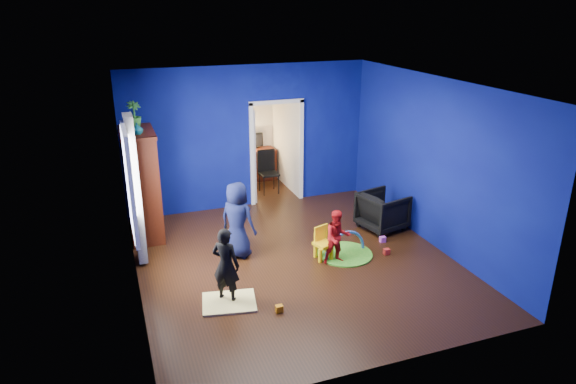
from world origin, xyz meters
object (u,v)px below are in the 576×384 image
object	(u,v)px
tv_armoire	(142,184)
hopper_ball	(232,240)
child_black	(226,265)
study_desk	(257,164)
crt_tv	(144,182)
kid_chair	(324,245)
child_navy	(237,220)
toddler_red	(337,237)
folding_chair	(269,173)
vase	(137,129)
play_mat	(345,254)
armchair	(383,211)

from	to	relation	value
tv_armoire	hopper_ball	distance (m)	1.92
child_black	study_desk	world-z (taller)	child_black
crt_tv	kid_chair	bearing A→B (deg)	-36.81
child_navy	toddler_red	world-z (taller)	child_navy
crt_tv	study_desk	xyz separation A→B (m)	(2.77, 2.32, -0.65)
toddler_red	kid_chair	xyz separation A→B (m)	(-0.15, 0.20, -0.21)
study_desk	folding_chair	bearing A→B (deg)	-90.00
vase	hopper_ball	xyz separation A→B (m)	(1.33, -0.83, -1.87)
crt_tv	play_mat	world-z (taller)	crt_tv
armchair	child_black	size ratio (longest dim) A/B	0.70
vase	crt_tv	distance (m)	1.08
armchair	kid_chair	xyz separation A→B (m)	(-1.53, -0.75, -0.11)
tv_armoire	study_desk	xyz separation A→B (m)	(2.81, 2.32, -0.60)
child_black	play_mat	xyz separation A→B (m)	(2.21, 0.69, -0.55)
child_black	folding_chair	world-z (taller)	child_black
kid_chair	play_mat	bearing A→B (deg)	-17.70
child_black	armchair	bearing A→B (deg)	-116.98
crt_tv	hopper_ball	distance (m)	1.91
armchair	play_mat	xyz separation A→B (m)	(-1.13, -0.74, -0.34)
hopper_ball	study_desk	world-z (taller)	study_desk
hopper_ball	toddler_red	bearing A→B (deg)	-34.97
armchair	hopper_ball	bearing A→B (deg)	74.41
toddler_red	tv_armoire	distance (m)	3.61
toddler_red	child_black	bearing A→B (deg)	-159.72
armchair	folding_chair	distance (m)	2.95
hopper_ball	play_mat	size ratio (longest dim) A/B	0.40
child_navy	crt_tv	world-z (taller)	child_navy
toddler_red	armchair	bearing A→B (deg)	40.84
tv_armoire	crt_tv	size ratio (longest dim) A/B	2.80
hopper_ball	play_mat	xyz separation A→B (m)	(1.75, -0.84, -0.17)
armchair	crt_tv	xyz separation A→B (m)	(-4.17, 1.23, 0.66)
child_navy	vase	size ratio (longest dim) A/B	6.59
armchair	child_navy	distance (m)	2.85
child_navy	play_mat	bearing A→B (deg)	-152.49
hopper_ball	play_mat	distance (m)	1.95
toddler_red	folding_chair	xyz separation A→B (m)	(-0.02, 3.54, 0.00)
crt_tv	folding_chair	distance (m)	3.13
kid_chair	play_mat	world-z (taller)	kid_chair
crt_tv	folding_chair	xyz separation A→B (m)	(2.77, 1.36, -0.56)
study_desk	vase	bearing A→B (deg)	-136.99
hopper_ball	play_mat	world-z (taller)	hopper_ball
crt_tv	vase	bearing A→B (deg)	-97.59
vase	folding_chair	size ratio (longest dim) A/B	0.21
play_mat	tv_armoire	bearing A→B (deg)	147.39
armchair	kid_chair	world-z (taller)	armchair
armchair	vase	world-z (taller)	vase
hopper_ball	folding_chair	size ratio (longest dim) A/B	0.40
armchair	vase	bearing A→B (deg)	63.99
child_navy	kid_chair	world-z (taller)	child_navy
kid_chair	play_mat	distance (m)	0.46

